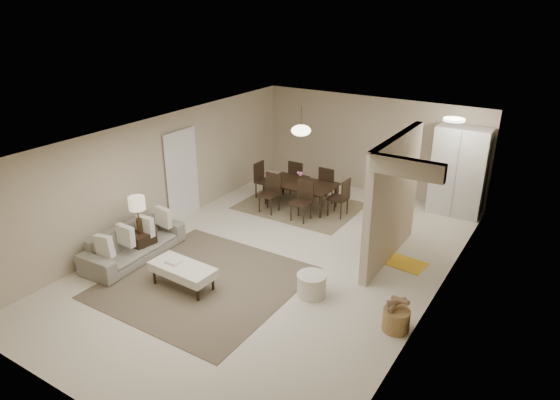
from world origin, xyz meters
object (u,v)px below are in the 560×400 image
Objects in this scene: pantry_cabinet at (459,172)px; sofa at (134,243)px; ottoman_bench at (183,270)px; wicker_basket at (396,320)px; round_pouf at (312,285)px; dining_table at (300,195)px; side_table at (142,244)px.

pantry_cabinet is 7.40m from sofa.
ottoman_bench is 2.95× the size of wicker_basket.
pantry_cabinet reaches higher than round_pouf.
dining_table is at bearing 122.98° from round_pouf.
round_pouf is at bearing 27.98° from ottoman_bench.
ottoman_bench is 3.74m from wicker_basket.
dining_table is at bearing -22.91° from sofa.
side_table is 1.19× the size of wicker_basket.
side_table is 0.29× the size of dining_table.
round_pouf is (2.06, 0.99, -0.15)m from ottoman_bench.
dining_table reaches higher than round_pouf.
wicker_basket is (5.20, 0.54, -0.13)m from sofa.
side_table is 3.61m from round_pouf.
round_pouf is at bearing -81.89° from sofa.
ottoman_bench is 0.73× the size of dining_table.
pantry_cabinet is 6.75m from ottoman_bench.
sofa is 1.72× the size of ottoman_bench.
wicker_basket is at bearing -86.70° from sofa.
sofa is 1.26× the size of dining_table.
wicker_basket is 5.08m from dining_table.
ottoman_bench is (-3.24, -5.88, -0.70)m from pantry_cabinet.
ottoman_bench is at bearing -154.42° from round_pouf.
pantry_cabinet is 3.76m from dining_table.
side_table is at bearing -109.53° from dining_table.
round_pouf is 1.23× the size of wicker_basket.
ottoman_bench reaches higher than round_pouf.
round_pouf is at bearing -103.53° from pantry_cabinet.
dining_table reaches higher than side_table.
ottoman_bench is at bearing -16.65° from side_table.
sofa is 1.59m from ottoman_bench.
dining_table is at bearing 69.61° from side_table.
round_pouf reaches higher than wicker_basket.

